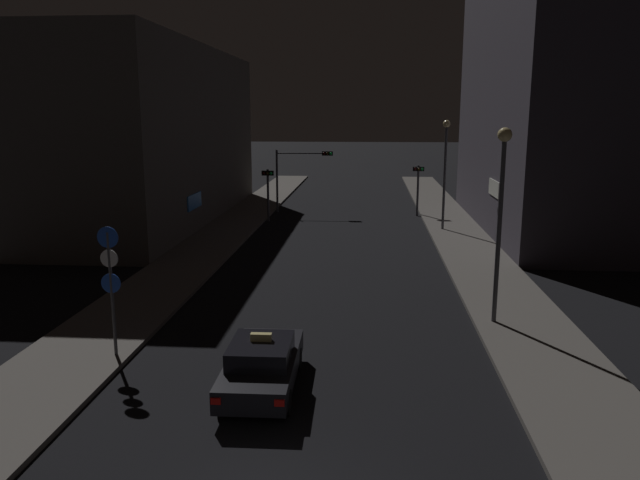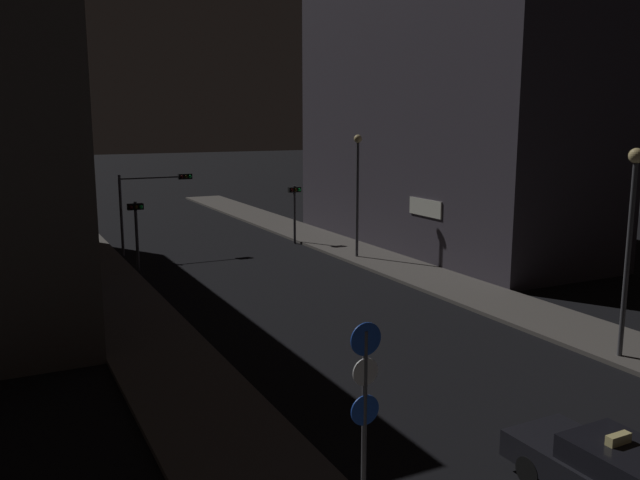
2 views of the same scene
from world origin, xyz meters
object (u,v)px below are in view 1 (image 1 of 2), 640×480
Objects in this scene: traffic_light_right_kerb at (418,180)px; street_lamp_far_block at (445,159)px; taxi at (262,364)px; traffic_light_overhead at (300,167)px; traffic_light_left_kerb at (268,184)px; street_lamp_near_block at (501,195)px; sign_pole_left at (111,279)px.

street_lamp_far_block is at bearing -78.66° from traffic_light_right_kerb.
traffic_light_right_kerb is at bearing 77.84° from taxi.
traffic_light_overhead is at bearing 173.35° from traffic_light_right_kerb.
taxi is 30.34m from traffic_light_overhead.
traffic_light_overhead is at bearing 67.85° from traffic_light_left_kerb.
street_lamp_near_block reaches higher than traffic_light_overhead.
street_lamp_near_block is 17.60m from street_lamp_far_block.
traffic_light_overhead is at bearing 85.20° from sign_pole_left.
street_lamp_near_block is at bearing 18.51° from sign_pole_left.
sign_pole_left is at bearing -161.49° from street_lamp_near_block.
street_lamp_near_block is (11.99, 4.02, 2.10)m from sign_pole_left.
traffic_light_left_kerb is 0.98× the size of traffic_light_right_kerb.
street_lamp_far_block is (9.83, -6.81, 1.10)m from traffic_light_overhead.
taxi is 26.31m from traffic_light_left_kerb.
street_lamp_near_block reaches higher than traffic_light_right_kerb.
traffic_light_left_kerb is at bearing -112.15° from traffic_light_overhead.
taxi is 1.22× the size of traffic_light_right_kerb.
traffic_light_left_kerb is 24.23m from sign_pole_left.
street_lamp_far_block is at bearing -34.74° from traffic_light_overhead.
street_lamp_far_block is at bearing 60.53° from sign_pole_left.
traffic_light_left_kerb is at bearing 119.24° from street_lamp_near_block.
traffic_light_overhead is at bearing 145.26° from street_lamp_far_block.
sign_pole_left is 0.59× the size of street_lamp_near_block.
traffic_light_right_kerb reaches higher than traffic_light_left_kerb.
traffic_light_right_kerb is at bearing 92.31° from street_lamp_near_block.
traffic_light_overhead is 28.54m from sign_pole_left.
traffic_light_overhead is 0.69× the size of street_lamp_near_block.
taxi is 1.25× the size of traffic_light_left_kerb.
traffic_light_right_kerb is (10.37, 3.19, 0.05)m from traffic_light_left_kerb.
traffic_light_overhead is 4.61m from traffic_light_left_kerb.
street_lamp_far_block reaches higher than traffic_light_left_kerb.
taxi is 0.66× the size of street_lamp_far_block.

